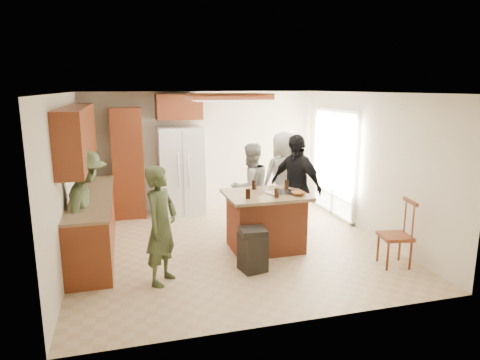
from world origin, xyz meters
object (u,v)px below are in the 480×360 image
object	(u,v)px
person_front_left	(161,226)
spindle_chair	(396,236)
person_behind_left	(250,187)
refrigerator	(181,171)
trash_bin	(253,249)
kitchen_island	(265,221)
person_side_right	(295,187)
person_behind_right	(284,178)
person_counter	(87,209)

from	to	relation	value
person_front_left	spindle_chair	distance (m)	3.39
person_behind_left	spindle_chair	xyz separation A→B (m)	(1.59, -2.12, -0.35)
refrigerator	trash_bin	xyz separation A→B (m)	(0.58, -3.16, -0.58)
person_front_left	kitchen_island	bearing A→B (deg)	-30.33
person_behind_left	person_side_right	distance (m)	0.86
refrigerator	spindle_chair	size ratio (longest dim) A/B	1.81
person_behind_right	person_side_right	bearing A→B (deg)	76.39
kitchen_island	spindle_chair	distance (m)	1.99
person_side_right	trash_bin	distance (m)	1.72
person_front_left	person_side_right	distance (m)	2.68
person_front_left	person_behind_left	world-z (taller)	person_behind_left
refrigerator	person_front_left	bearing A→B (deg)	-102.24
person_front_left	trash_bin	size ratio (longest dim) A/B	2.53
person_behind_right	kitchen_island	size ratio (longest dim) A/B	1.39
trash_bin	spindle_chair	size ratio (longest dim) A/B	0.63
person_counter	person_side_right	bearing A→B (deg)	-76.42
person_behind_left	person_behind_right	world-z (taller)	person_behind_right
refrigerator	trash_bin	world-z (taller)	refrigerator
refrigerator	person_behind_right	bearing A→B (deg)	-33.71
person_front_left	spindle_chair	xyz separation A→B (m)	(3.36, -0.35, -0.34)
person_front_left	kitchen_island	distance (m)	1.93
person_behind_left	person_side_right	world-z (taller)	person_side_right
person_side_right	refrigerator	size ratio (longest dim) A/B	1.01
refrigerator	spindle_chair	distance (m)	4.46
person_behind_left	trash_bin	bearing A→B (deg)	57.91
person_behind_left	spindle_chair	bearing A→B (deg)	110.60
person_counter	trash_bin	size ratio (longest dim) A/B	2.75
person_front_left	kitchen_island	world-z (taller)	person_front_left
person_side_right	refrigerator	world-z (taller)	person_side_right
person_behind_left	person_counter	distance (m)	2.91
person_behind_left	person_counter	xyz separation A→B (m)	(-2.75, -0.95, 0.06)
kitchen_island	person_behind_left	bearing A→B (deg)	87.81
person_side_right	person_counter	xyz separation A→B (m)	(-3.38, -0.38, -0.04)
kitchen_island	person_behind_right	bearing A→B (deg)	57.09
person_behind_right	refrigerator	xyz separation A→B (m)	(-1.80, 1.20, 0.01)
person_behind_right	refrigerator	bearing A→B (deg)	-40.00
person_behind_right	person_counter	bearing A→B (deg)	12.36
kitchen_island	spindle_chair	xyz separation A→B (m)	(1.63, -1.15, -0.02)
person_counter	kitchen_island	bearing A→B (deg)	-83.30
refrigerator	kitchen_island	bearing A→B (deg)	-66.76
person_behind_right	person_counter	world-z (taller)	person_behind_right
person_counter	spindle_chair	world-z (taller)	person_counter
kitchen_island	trash_bin	xyz separation A→B (m)	(-0.45, -0.76, -0.16)
person_behind_left	person_counter	size ratio (longest dim) A/B	0.93
person_behind_right	person_side_right	xyz separation A→B (m)	(-0.10, -0.79, 0.02)
person_counter	trash_bin	distance (m)	2.45
person_counter	kitchen_island	xyz separation A→B (m)	(2.71, -0.02, -0.39)
person_front_left	person_behind_left	distance (m)	2.49
person_behind_left	refrigerator	bearing A→B (deg)	-69.63
person_counter	kitchen_island	distance (m)	2.74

